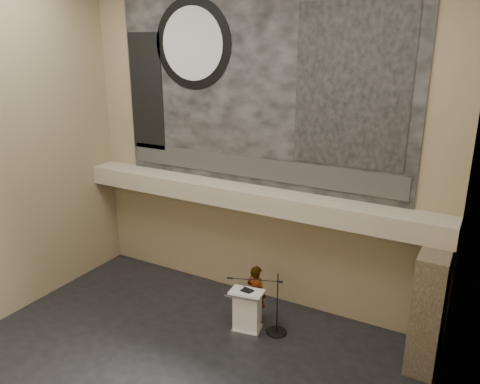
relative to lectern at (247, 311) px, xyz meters
The scene contains 18 objects.
floor 2.45m from the lectern, 107.39° to the right, with size 10.00×10.00×0.00m, color black.
wall_back 4.14m from the lectern, 112.43° to the left, with size 10.00×0.02×8.50m, color #907C5B.
wall_right 6.10m from the lectern, 27.94° to the right, with size 0.02×8.00×8.50m, color #907C5B.
soffit 2.83m from the lectern, 118.25° to the left, with size 10.00×0.80×0.50m, color tan.
sprinkler_left 3.38m from the lectern, 151.12° to the left, with size 0.04×0.04×0.06m, color #B2893D.
sprinkler_right 2.74m from the lectern, 47.04° to the left, with size 0.04×0.04×0.06m, color #B2893D.
banner 5.47m from the lectern, 112.78° to the left, with size 8.00×0.05×5.00m, color black.
banner_text_strip 3.58m from the lectern, 113.28° to the left, with size 7.76×0.02×0.55m, color #2C2C2C.
banner_clock_rim 6.84m from the lectern, 146.62° to the left, with size 2.30×2.30×0.02m, color black.
banner_clock_face 6.84m from the lectern, 146.93° to the left, with size 1.84×1.84×0.02m, color silver.
banner_building_print 5.76m from the lectern, 44.45° to the left, with size 2.60×0.02×3.60m, color black.
banner_brick_print 6.57m from the lectern, 158.07° to the left, with size 1.10×0.02×3.20m, color black.
stone_pier 4.11m from the lectern, 12.53° to the left, with size 0.60×1.40×2.70m, color #403527.
lectern is the anchor object (origin of this frame).
binder 0.57m from the lectern, 68.65° to the right, with size 0.27×0.21×0.04m, color black.
papers 0.56m from the lectern, 140.74° to the right, with size 0.20×0.27×0.01m, color white.
speaker_person 0.51m from the lectern, 89.59° to the left, with size 0.56×0.37×1.54m, color white.
mic_stand 0.75m from the lectern, 22.50° to the left, with size 1.40×0.70×1.59m.
Camera 1 is at (5.35, -6.45, 6.78)m, focal length 35.00 mm.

